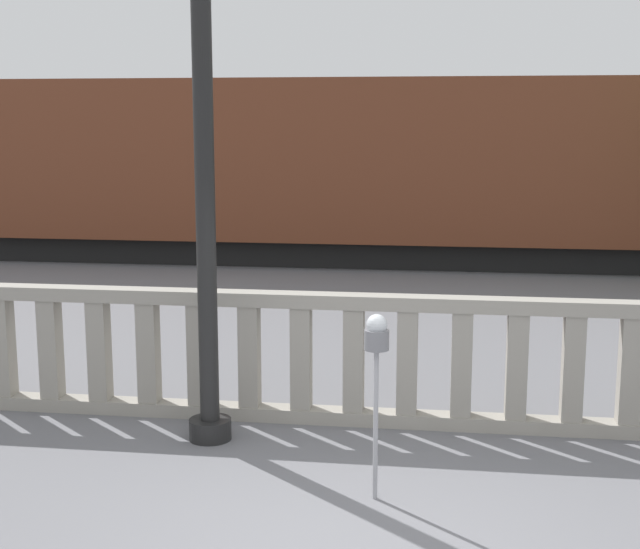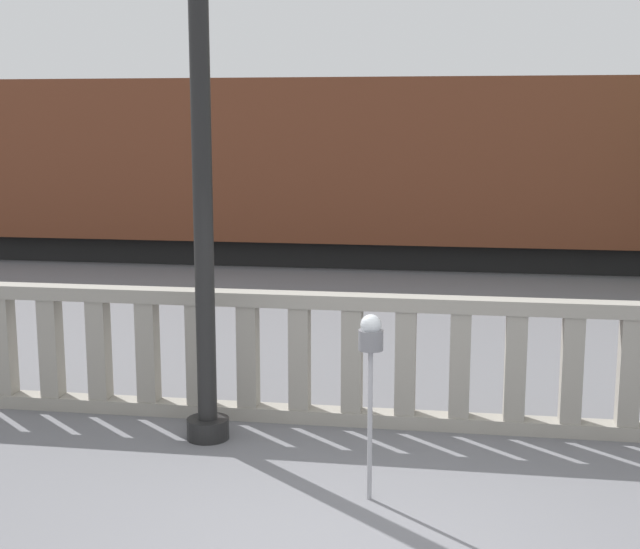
# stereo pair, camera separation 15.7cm
# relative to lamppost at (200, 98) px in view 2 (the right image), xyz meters

# --- Properties ---
(balustrade) EXTENTS (13.89, 0.24, 1.33)m
(balustrade) POSITION_rel_lamppost_xyz_m (1.59, 0.64, -2.56)
(balustrade) COLOR gray
(balustrade) RESTS_ON ground
(lamppost) EXTENTS (0.41, 0.41, 6.20)m
(lamppost) POSITION_rel_lamppost_xyz_m (0.00, 0.00, 0.00)
(lamppost) COLOR black
(lamppost) RESTS_ON ground
(parking_meter) EXTENTS (0.20, 0.20, 1.54)m
(parking_meter) POSITION_rel_lamppost_xyz_m (1.68, -1.14, -1.96)
(parking_meter) COLOR #99999E
(parking_meter) RESTS_ON ground
(train_near) EXTENTS (28.21, 3.05, 4.44)m
(train_near) POSITION_rel_lamppost_xyz_m (-3.82, 11.15, -1.22)
(train_near) COLOR black
(train_near) RESTS_ON ground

